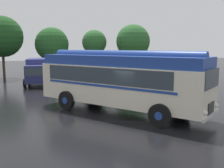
{
  "coord_description": "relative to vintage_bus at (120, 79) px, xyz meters",
  "views": [
    {
      "loc": [
        -5.06,
        -12.93,
        3.7
      ],
      "look_at": [
        -0.53,
        2.42,
        1.4
      ],
      "focal_mm": 42.0,
      "sensor_mm": 36.0,
      "label": 1
    }
  ],
  "objects": [
    {
      "name": "box_van",
      "position": [
        -4.26,
        12.98,
        -0.53
      ],
      "size": [
        2.69,
        5.9,
        2.5
      ],
      "color": "navy",
      "rests_on": "ground"
    },
    {
      "name": "car_near_left",
      "position": [
        -1.82,
        12.61,
        -1.05
      ],
      "size": [
        2.11,
        4.28,
        1.66
      ],
      "color": "silver",
      "rests_on": "ground"
    },
    {
      "name": "tree_centre",
      "position": [
        -2.34,
        19.3,
        2.08
      ],
      "size": [
        4.09,
        4.09,
        6.02
      ],
      "color": "#4C3823",
      "rests_on": "ground"
    },
    {
      "name": "ground_plane",
      "position": [
        0.52,
        -0.91,
        -1.89
      ],
      "size": [
        120.0,
        120.0,
        0.0
      ],
      "primitive_type": "plane",
      "color": "black"
    },
    {
      "name": "car_mid_right",
      "position": [
        4.1,
        13.06,
        -1.05
      ],
      "size": [
        2.33,
        4.37,
        1.66
      ],
      "color": "#144C28",
      "rests_on": "ground"
    },
    {
      "name": "vintage_bus",
      "position": [
        0.0,
        0.0,
        0.0
      ],
      "size": [
        8.15,
        9.44,
        3.49
      ],
      "color": "silver",
      "rests_on": "ground"
    },
    {
      "name": "tree_far_right",
      "position": [
        7.83,
        18.3,
        2.45
      ],
      "size": [
        4.36,
        4.36,
        6.53
      ],
      "color": "#4C3823",
      "rests_on": "ground"
    },
    {
      "name": "tree_right_of_centre",
      "position": [
        2.82,
        19.38,
        2.27
      ],
      "size": [
        3.15,
        3.15,
        5.81
      ],
      "color": "#4C3823",
      "rests_on": "ground"
    },
    {
      "name": "car_mid_left",
      "position": [
        1.43,
        12.03,
        -1.05
      ],
      "size": [
        1.97,
        4.21,
        1.66
      ],
      "color": "#144C28",
      "rests_on": "ground"
    },
    {
      "name": "tree_left_of_centre",
      "position": [
        -8.02,
        19.16,
        2.94
      ],
      "size": [
        4.76,
        4.76,
        7.21
      ],
      "color": "#4C3823",
      "rests_on": "ground"
    }
  ]
}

